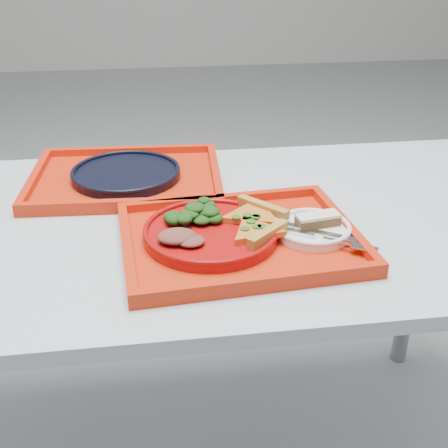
{
  "coord_description": "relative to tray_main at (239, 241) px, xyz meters",
  "views": [
    {
      "loc": [
        -0.07,
        -1.06,
        1.29
      ],
      "look_at": [
        0.07,
        -0.1,
        0.78
      ],
      "focal_mm": 45.0,
      "sensor_mm": 36.0,
      "label": 1
    }
  ],
  "objects": [
    {
      "name": "salad_heap",
      "position": [
        -0.09,
        0.07,
        0.05
      ],
      "size": [
        0.09,
        0.08,
        0.05
      ],
      "primitive_type": "ellipsoid",
      "color": "black",
      "rests_on": "dinner_plate"
    },
    {
      "name": "knife",
      "position": [
        0.14,
        -0.01,
        0.02
      ],
      "size": [
        0.16,
        0.11,
        0.01
      ],
      "primitive_type": "cube",
      "rotation": [
        0.0,
        0.0,
        -0.57
      ],
      "color": "silver",
      "rests_on": "side_plate"
    },
    {
      "name": "dinner_plate",
      "position": [
        -0.05,
        0.01,
        0.02
      ],
      "size": [
        0.26,
        0.26,
        0.02
      ],
      "primitive_type": "cylinder",
      "color": "#990A0A",
      "rests_on": "tray_main"
    },
    {
      "name": "pizza_slice_a",
      "position": [
        0.03,
        -0.02,
        0.03
      ],
      "size": [
        0.16,
        0.16,
        0.02
      ],
      "primitive_type": null,
      "rotation": [
        0.0,
        0.0,
        2.29
      ],
      "color": "orange",
      "rests_on": "dinner_plate"
    },
    {
      "name": "tray_far",
      "position": [
        -0.22,
        0.34,
        0.0
      ],
      "size": [
        0.47,
        0.37,
        0.01
      ],
      "primitive_type": "cube",
      "rotation": [
        0.0,
        0.0,
        -0.06
      ],
      "color": "red",
      "rests_on": "table"
    },
    {
      "name": "tray_main",
      "position": [
        0.0,
        0.0,
        0.0
      ],
      "size": [
        0.47,
        0.38,
        0.01
      ],
      "primitive_type": "cube",
      "rotation": [
        0.0,
        0.0,
        0.07
      ],
      "color": "red",
      "rests_on": "table"
    },
    {
      "name": "side_plate",
      "position": [
        0.14,
        0.0,
        0.01
      ],
      "size": [
        0.15,
        0.15,
        0.01
      ],
      "primitive_type": "cylinder",
      "color": "white",
      "rests_on": "tray_main"
    },
    {
      "name": "table",
      "position": [
        -0.09,
        0.13,
        -0.08
      ],
      "size": [
        1.6,
        0.8,
        0.75
      ],
      "color": "#AEB8C3",
      "rests_on": "ground"
    },
    {
      "name": "navy_plate",
      "position": [
        -0.22,
        0.34,
        0.01
      ],
      "size": [
        0.26,
        0.26,
        0.02
      ],
      "primitive_type": "cylinder",
      "color": "black",
      "rests_on": "tray_far"
    },
    {
      "name": "meat_portion",
      "position": [
        -0.12,
        -0.03,
        0.03
      ],
      "size": [
        0.07,
        0.06,
        0.02
      ],
      "primitive_type": "ellipsoid",
      "color": "brown",
      "rests_on": "dinner_plate"
    },
    {
      "name": "pizza_slice_b",
      "position": [
        0.03,
        0.05,
        0.03
      ],
      "size": [
        0.18,
        0.18,
        0.02
      ],
      "primitive_type": null,
      "rotation": [
        0.0,
        0.0,
        3.87
      ],
      "color": "orange",
      "rests_on": "dinner_plate"
    },
    {
      "name": "dessert_bar",
      "position": [
        0.16,
        0.01,
        0.03
      ],
      "size": [
        0.09,
        0.05,
        0.02
      ],
      "rotation": [
        0.0,
        0.0,
        0.16
      ],
      "color": "#4D3019",
      "rests_on": "side_plate"
    },
    {
      "name": "fork",
      "position": [
        0.15,
        -0.05,
        0.02
      ],
      "size": [
        0.17,
        0.12,
        0.01
      ],
      "primitive_type": "cube",
      "rotation": [
        0.0,
        0.0,
        -0.57
      ],
      "color": "silver",
      "rests_on": "side_plate"
    }
  ]
}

